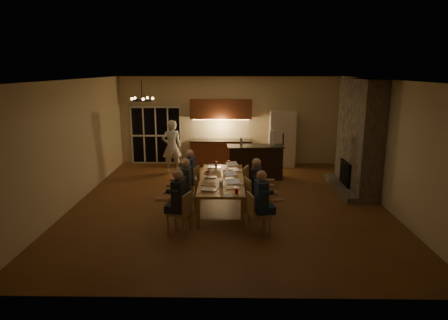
% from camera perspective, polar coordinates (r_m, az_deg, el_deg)
% --- Properties ---
extents(floor, '(9.00, 9.00, 0.00)m').
position_cam_1_polar(floor, '(10.62, 0.65, -6.11)').
color(floor, brown).
rests_on(floor, ground).
extents(back_wall, '(8.00, 0.04, 3.20)m').
position_cam_1_polar(back_wall, '(14.68, 0.75, 5.63)').
color(back_wall, '#BEB186').
rests_on(back_wall, ground).
extents(left_wall, '(0.04, 9.00, 3.20)m').
position_cam_1_polar(left_wall, '(10.99, -20.80, 2.31)').
color(left_wall, '#BEB186').
rests_on(left_wall, ground).
extents(right_wall, '(0.04, 9.00, 3.20)m').
position_cam_1_polar(right_wall, '(10.96, 22.21, 2.17)').
color(right_wall, '#BEB186').
rests_on(right_wall, ground).
extents(ceiling, '(8.00, 9.00, 0.04)m').
position_cam_1_polar(ceiling, '(10.04, 0.70, 11.53)').
color(ceiling, white).
rests_on(ceiling, back_wall).
extents(french_doors, '(1.86, 0.08, 2.10)m').
position_cam_1_polar(french_doors, '(14.96, -9.67, 3.46)').
color(french_doors, black).
rests_on(french_doors, ground).
extents(fireplace, '(0.58, 2.50, 3.20)m').
position_cam_1_polar(fireplace, '(11.97, 18.74, 3.28)').
color(fireplace, '#706958').
rests_on(fireplace, ground).
extents(kitchenette, '(2.24, 0.68, 2.40)m').
position_cam_1_polar(kitchenette, '(14.42, -0.45, 3.89)').
color(kitchenette, '#60291B').
rests_on(kitchenette, ground).
extents(refrigerator, '(0.90, 0.68, 2.00)m').
position_cam_1_polar(refrigerator, '(14.52, 8.27, 3.02)').
color(refrigerator, beige).
rests_on(refrigerator, ground).
extents(dining_table, '(1.10, 2.99, 0.75)m').
position_cam_1_polar(dining_table, '(10.22, -0.32, -4.67)').
color(dining_table, '#AB7744').
rests_on(dining_table, ground).
extents(bar_island, '(1.82, 0.79, 1.08)m').
position_cam_1_polar(bar_island, '(12.80, 4.47, -0.32)').
color(bar_island, black).
rests_on(bar_island, ground).
extents(chair_left_near, '(0.56, 0.56, 0.89)m').
position_cam_1_polar(chair_left_near, '(8.71, -6.44, -7.44)').
color(chair_left_near, '#A68B53').
rests_on(chair_left_near, ground).
extents(chair_left_mid, '(0.50, 0.50, 0.89)m').
position_cam_1_polar(chair_left_mid, '(9.79, -5.18, -5.08)').
color(chair_left_mid, '#A68B53').
rests_on(chair_left_mid, ground).
extents(chair_left_far, '(0.55, 0.55, 0.89)m').
position_cam_1_polar(chair_left_far, '(10.87, -4.98, -3.25)').
color(chair_left_far, '#A68B53').
rests_on(chair_left_far, ground).
extents(chair_right_near, '(0.54, 0.54, 0.89)m').
position_cam_1_polar(chair_right_near, '(8.63, 5.05, -7.59)').
color(chair_right_near, '#A68B53').
rests_on(chair_right_near, ground).
extents(chair_right_mid, '(0.56, 0.56, 0.89)m').
position_cam_1_polar(chair_right_mid, '(9.77, 4.45, -5.12)').
color(chair_right_mid, '#A68B53').
rests_on(chair_right_mid, ground).
extents(chair_right_far, '(0.55, 0.55, 0.89)m').
position_cam_1_polar(chair_right_far, '(10.82, 4.15, -3.31)').
color(chair_right_far, '#A68B53').
rests_on(chair_right_far, ground).
extents(person_left_near, '(0.69, 0.69, 1.38)m').
position_cam_1_polar(person_left_near, '(8.67, -6.46, -5.83)').
color(person_left_near, '#24272F').
rests_on(person_left_near, ground).
extents(person_right_near, '(0.70, 0.70, 1.38)m').
position_cam_1_polar(person_right_near, '(8.59, 5.31, -5.96)').
color(person_right_near, '#1E2D4B').
rests_on(person_right_near, ground).
extents(person_left_mid, '(0.62, 0.62, 1.38)m').
position_cam_1_polar(person_left_mid, '(9.70, -5.46, -3.75)').
color(person_left_mid, '#31363A').
rests_on(person_left_mid, ground).
extents(person_right_mid, '(0.68, 0.68, 1.38)m').
position_cam_1_polar(person_right_mid, '(9.70, 4.61, -3.73)').
color(person_right_mid, '#24272F').
rests_on(person_right_mid, ground).
extents(person_left_far, '(0.64, 0.64, 1.38)m').
position_cam_1_polar(person_left_far, '(10.71, -4.87, -2.13)').
color(person_left_far, '#1E2D4B').
rests_on(person_left_far, ground).
extents(standing_person, '(0.77, 0.65, 1.81)m').
position_cam_1_polar(standing_person, '(13.54, -7.48, 1.91)').
color(standing_person, silver).
rests_on(standing_person, ground).
extents(chandelier, '(0.53, 0.53, 0.03)m').
position_cam_1_polar(chandelier, '(9.55, -11.62, 8.38)').
color(chandelier, black).
rests_on(chandelier, ceiling).
extents(laptop_a, '(0.39, 0.36, 0.23)m').
position_cam_1_polar(laptop_a, '(9.13, -2.13, -3.63)').
color(laptop_a, silver).
rests_on(laptop_a, dining_table).
extents(laptop_b, '(0.36, 0.32, 0.23)m').
position_cam_1_polar(laptop_b, '(9.30, 1.37, -3.31)').
color(laptop_b, silver).
rests_on(laptop_b, dining_table).
extents(laptop_c, '(0.34, 0.30, 0.23)m').
position_cam_1_polar(laptop_c, '(10.20, -1.94, -1.86)').
color(laptop_c, silver).
rests_on(laptop_c, dining_table).
extents(laptop_d, '(0.38, 0.35, 0.23)m').
position_cam_1_polar(laptop_d, '(10.00, 1.10, -2.15)').
color(laptop_d, silver).
rests_on(laptop_d, dining_table).
extents(laptop_e, '(0.36, 0.32, 0.23)m').
position_cam_1_polar(laptop_e, '(11.20, -1.34, -0.50)').
color(laptop_e, silver).
rests_on(laptop_e, dining_table).
extents(laptop_f, '(0.40, 0.38, 0.23)m').
position_cam_1_polar(laptop_f, '(11.03, 1.34, -0.71)').
color(laptop_f, silver).
rests_on(laptop_f, dining_table).
extents(mug_front, '(0.09, 0.09, 0.10)m').
position_cam_1_polar(mug_front, '(9.64, -0.43, -3.12)').
color(mug_front, silver).
rests_on(mug_front, dining_table).
extents(mug_mid, '(0.09, 0.09, 0.10)m').
position_cam_1_polar(mug_mid, '(10.65, 0.08, -1.57)').
color(mug_mid, silver).
rests_on(mug_mid, dining_table).
extents(mug_back, '(0.09, 0.09, 0.10)m').
position_cam_1_polar(mug_back, '(10.85, -2.19, -1.30)').
color(mug_back, silver).
rests_on(mug_back, dining_table).
extents(redcup_near, '(0.09, 0.09, 0.12)m').
position_cam_1_polar(redcup_near, '(8.88, 1.80, -4.47)').
color(redcup_near, '#BB0D0C').
rests_on(redcup_near, dining_table).
extents(redcup_mid, '(0.09, 0.09, 0.12)m').
position_cam_1_polar(redcup_mid, '(10.44, -2.39, -1.82)').
color(redcup_mid, '#BB0D0C').
rests_on(redcup_mid, dining_table).
extents(redcup_far, '(0.09, 0.09, 0.12)m').
position_cam_1_polar(redcup_far, '(11.52, 0.68, -0.39)').
color(redcup_far, '#BB0D0C').
rests_on(redcup_far, dining_table).
extents(can_silver, '(0.06, 0.06, 0.12)m').
position_cam_1_polar(can_silver, '(9.41, -0.38, -3.45)').
color(can_silver, '#B2B2B7').
rests_on(can_silver, dining_table).
extents(can_cola, '(0.07, 0.07, 0.12)m').
position_cam_1_polar(can_cola, '(11.42, -1.14, -0.51)').
color(can_cola, '#3F0F0C').
rests_on(can_cola, dining_table).
extents(can_right, '(0.06, 0.06, 0.12)m').
position_cam_1_polar(can_right, '(10.35, 1.60, -1.93)').
color(can_right, '#B2B2B7').
rests_on(can_right, dining_table).
extents(plate_near, '(0.25, 0.25, 0.02)m').
position_cam_1_polar(plate_near, '(9.62, 1.98, -3.41)').
color(plate_near, silver).
rests_on(plate_near, dining_table).
extents(plate_left, '(0.23, 0.23, 0.02)m').
position_cam_1_polar(plate_left, '(9.29, -2.31, -4.01)').
color(plate_left, silver).
rests_on(plate_left, dining_table).
extents(plate_far, '(0.26, 0.26, 0.02)m').
position_cam_1_polar(plate_far, '(10.85, 1.94, -1.52)').
color(plate_far, silver).
rests_on(plate_far, dining_table).
extents(notepad, '(0.18, 0.24, 0.01)m').
position_cam_1_polar(notepad, '(8.74, 0.68, -5.12)').
color(notepad, white).
rests_on(notepad, dining_table).
extents(bar_bottle, '(0.08, 0.08, 0.24)m').
position_cam_1_polar(bar_bottle, '(12.68, 2.46, 2.63)').
color(bar_bottle, '#99999E').
rests_on(bar_bottle, bar_island).
extents(bar_blender, '(0.19, 0.19, 0.48)m').
position_cam_1_polar(bar_blender, '(12.80, 6.95, 3.18)').
color(bar_blender, silver).
rests_on(bar_blender, bar_island).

